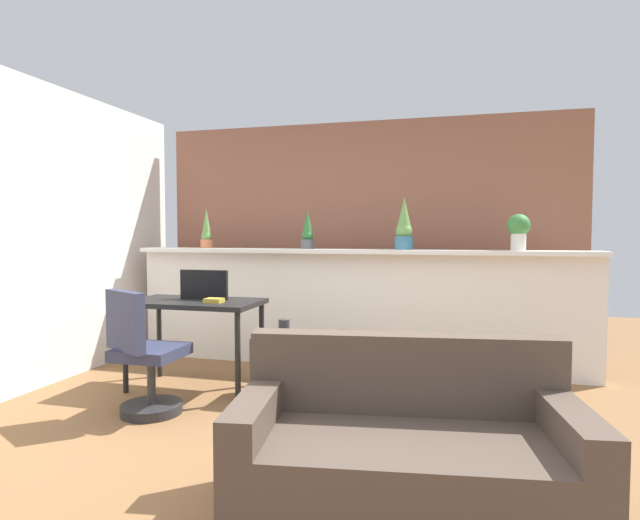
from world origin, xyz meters
TOP-DOWN VIEW (x-y plane):
  - ground_plane at (0.00, 0.00)m, footprint 12.00×12.00m
  - divider_wall at (0.00, 2.00)m, footprint 4.45×0.16m
  - plant_shelf at (0.00, 1.96)m, footprint 4.45×0.32m
  - brick_wall_behind at (0.00, 2.60)m, footprint 4.45×0.10m
  - side_wall_left at (-2.48, 0.40)m, footprint 0.12×4.40m
  - potted_plant_0 at (-1.55, 1.98)m, footprint 0.13×0.13m
  - potted_plant_1 at (-0.45, 1.99)m, footprint 0.14×0.14m
  - potted_plant_2 at (0.49, 2.00)m, footprint 0.17×0.17m
  - potted_plant_3 at (1.51, 1.98)m, footprint 0.20×0.20m
  - desk at (-1.14, 0.97)m, footprint 1.10×0.60m
  - tv_monitor at (-1.09, 1.05)m, footprint 0.43×0.04m
  - office_chair at (-1.18, 0.29)m, footprint 0.52×0.52m
  - side_cube_shelf at (-0.35, 0.92)m, footprint 0.40×0.41m
  - vase_on_shelf at (-0.34, 0.93)m, footprint 0.09×0.09m
  - book_on_desk at (-0.91, 0.87)m, footprint 0.14×0.11m
  - couch at (0.77, -0.54)m, footprint 1.65×0.97m

SIDE VIEW (x-z plane):
  - ground_plane at x=0.00m, z-range 0.00..0.00m
  - side_cube_shelf at x=-0.35m, z-range 0.00..0.50m
  - couch at x=0.77m, z-range -0.12..0.68m
  - office_chair at x=-1.18m, z-range -0.07..0.84m
  - divider_wall at x=0.00m, z-range 0.00..1.12m
  - vase_on_shelf at x=-0.34m, z-range 0.50..0.63m
  - desk at x=-1.14m, z-range 0.29..1.04m
  - book_on_desk at x=-0.91m, z-range 0.75..0.79m
  - tv_monitor at x=-1.09m, z-range 0.75..1.00m
  - plant_shelf at x=0.00m, z-range 1.12..1.16m
  - brick_wall_behind at x=0.00m, z-range 0.00..2.50m
  - side_wall_left at x=-2.48m, z-range 0.00..2.60m
  - potted_plant_1 at x=-0.45m, z-range 1.12..1.52m
  - potted_plant_0 at x=-1.55m, z-range 1.12..1.53m
  - potted_plant_3 at x=1.51m, z-range 1.18..1.51m
  - potted_plant_2 at x=0.49m, z-range 1.12..1.61m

